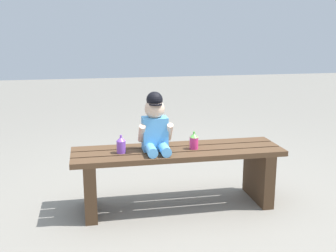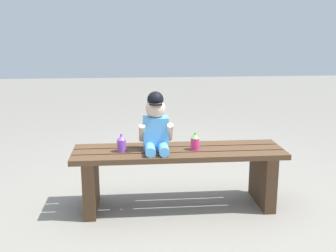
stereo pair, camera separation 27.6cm
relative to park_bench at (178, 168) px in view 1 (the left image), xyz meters
The scene contains 5 objects.
ground_plane 0.29m from the park_bench, 90.00° to the right, with size 16.00×16.00×0.00m, color gray.
park_bench is the anchor object (origin of this frame).
child_figure 0.35m from the park_bench, behind, with size 0.23×0.27×0.40m.
sippy_cup_left 0.44m from the park_bench, behind, with size 0.06×0.06×0.12m.
sippy_cup_right 0.22m from the park_bench, ahead, with size 0.06×0.06×0.12m.
Camera 1 is at (-0.60, -2.68, 1.24)m, focal length 44.14 mm.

